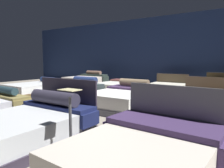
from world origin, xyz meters
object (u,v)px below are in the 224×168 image
at_px(bed_2, 32,124).
at_px(bed_8, 86,81).
at_px(bed_6, 124,99).
at_px(price_sign, 71,133).
at_px(bed_10, 164,89).
at_px(bed_7, 204,110).
at_px(bed_5, 72,93).
at_px(bed_11, 223,93).
at_px(bed_9, 118,86).
at_px(bed_4, 35,89).
at_px(bed_3, 144,155).

xyz_separation_m(bed_2, bed_8, (-4.15, 6.04, 0.02)).
height_order(bed_6, price_sign, price_sign).
bearing_deg(bed_10, bed_7, -56.00).
relative_size(bed_8, price_sign, 2.07).
xyz_separation_m(bed_2, bed_5, (-2.05, 2.99, -0.01)).
bearing_deg(bed_11, bed_6, -125.53).
bearing_deg(bed_6, bed_10, 87.77).
bearing_deg(bed_6, bed_9, 124.01).
height_order(bed_5, bed_11, bed_11).
bearing_deg(bed_8, bed_6, -38.66).
relative_size(bed_6, bed_9, 1.04).
xyz_separation_m(bed_4, bed_6, (4.22, -0.02, 0.04)).
bearing_deg(bed_6, bed_7, -1.08).
distance_m(bed_2, bed_9, 6.33).
xyz_separation_m(bed_6, bed_11, (2.17, 3.12, -0.03)).
height_order(bed_11, price_sign, price_sign).
height_order(bed_4, bed_9, bed_4).
height_order(bed_8, price_sign, price_sign).
height_order(bed_3, bed_4, bed_3).
distance_m(bed_9, bed_10, 2.16).
bearing_deg(bed_6, bed_3, -56.06).
relative_size(bed_7, bed_9, 1.01).
distance_m(bed_8, price_sign, 8.12).
xyz_separation_m(bed_5, price_sign, (3.16, -3.14, 0.12)).
distance_m(bed_5, price_sign, 4.46).
distance_m(bed_4, bed_6, 4.22).
relative_size(bed_5, bed_6, 0.96).
bearing_deg(bed_10, bed_9, -179.59).
xyz_separation_m(bed_5, bed_9, (-0.07, 2.98, -0.07)).
height_order(bed_7, bed_11, bed_7).
relative_size(bed_7, price_sign, 2.12).
xyz_separation_m(bed_3, bed_6, (-2.10, 2.93, 0.02)).
bearing_deg(bed_2, price_sign, -9.05).
distance_m(bed_5, bed_11, 5.26).
xyz_separation_m(bed_7, bed_11, (-0.02, 3.09, 0.01)).
relative_size(bed_7, bed_11, 1.06).
distance_m(bed_2, bed_5, 3.63).
height_order(bed_3, bed_9, bed_3).
relative_size(bed_5, bed_7, 0.99).
relative_size(bed_2, bed_6, 0.91).
distance_m(bed_2, price_sign, 1.12).
bearing_deg(bed_6, bed_2, -92.01).
distance_m(bed_9, bed_11, 4.30).
distance_m(bed_7, bed_10, 3.71).
xyz_separation_m(bed_8, bed_9, (2.03, -0.07, -0.10)).
bearing_deg(bed_8, price_sign, -52.22).
bearing_deg(bed_10, bed_11, 0.41).
xyz_separation_m(bed_5, bed_8, (-2.10, 3.05, 0.03)).
bearing_deg(bed_10, price_sign, -81.82).
bearing_deg(price_sign, bed_7, 71.01).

